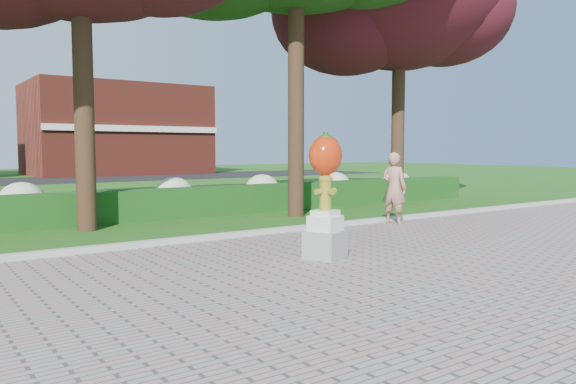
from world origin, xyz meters
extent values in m
plane|color=#275615|center=(0.00, 0.00, 0.00)|extent=(100.00, 100.00, 0.00)
cube|color=gray|center=(0.00, -4.00, 0.02)|extent=(40.00, 14.00, 0.04)
cube|color=#ADADA5|center=(0.00, 3.00, 0.07)|extent=(40.00, 0.18, 0.15)
cube|color=#143E11|center=(0.00, 7.00, 0.40)|extent=(24.00, 0.70, 0.80)
ellipsoid|color=beige|center=(-3.00, 8.00, 0.55)|extent=(1.10, 1.10, 0.99)
ellipsoid|color=beige|center=(1.00, 8.00, 0.55)|extent=(1.10, 1.10, 0.99)
ellipsoid|color=beige|center=(4.00, 8.00, 0.55)|extent=(1.10, 1.10, 0.99)
ellipsoid|color=beige|center=(7.00, 8.00, 0.55)|extent=(1.10, 1.10, 0.99)
ellipsoid|color=beige|center=(10.00, 8.00, 0.55)|extent=(1.10, 1.10, 0.99)
cube|color=black|center=(0.00, 28.00, 0.01)|extent=(50.00, 8.00, 0.02)
cube|color=maroon|center=(8.00, 34.00, 3.20)|extent=(12.00, 8.00, 6.40)
cylinder|color=black|center=(-2.00, 6.00, 3.08)|extent=(0.44, 0.44, 6.16)
cylinder|color=black|center=(3.50, 5.50, 3.64)|extent=(0.44, 0.44, 7.28)
cylinder|color=black|center=(8.50, 6.50, 2.94)|extent=(0.44, 0.44, 5.88)
ellipsoid|color=black|center=(6.92, 7.34, 6.30)|extent=(5.04, 5.04, 4.03)
ellipsoid|color=black|center=(9.97, 5.87, 6.51)|extent=(4.62, 4.62, 3.70)
cube|color=gray|center=(0.25, 0.22, 0.27)|extent=(0.73, 0.73, 0.46)
cube|color=silver|center=(0.25, 0.22, 0.62)|extent=(0.59, 0.59, 0.26)
cube|color=silver|center=(0.25, 0.22, 0.80)|extent=(0.47, 0.47, 0.09)
cylinder|color=olive|center=(0.25, 0.22, 1.10)|extent=(0.20, 0.20, 0.51)
ellipsoid|color=olive|center=(0.25, 0.22, 1.36)|extent=(0.24, 0.24, 0.17)
cylinder|color=olive|center=(0.11, 0.22, 1.15)|extent=(0.11, 0.10, 0.10)
cylinder|color=olive|center=(0.40, 0.22, 1.15)|extent=(0.11, 0.10, 0.10)
cylinder|color=olive|center=(0.25, 0.08, 1.15)|extent=(0.11, 0.11, 0.11)
cylinder|color=olive|center=(0.25, 0.22, 1.43)|extent=(0.07, 0.07, 0.05)
ellipsoid|color=#B92A09|center=(0.25, 0.22, 1.75)|extent=(0.57, 0.51, 0.66)
ellipsoid|color=#B92A09|center=(0.09, 0.22, 1.73)|extent=(0.28, 0.28, 0.42)
ellipsoid|color=#B92A09|center=(0.42, 0.22, 1.73)|extent=(0.28, 0.28, 0.42)
cylinder|color=#175C15|center=(0.25, 0.22, 2.08)|extent=(0.09, 0.09, 0.11)
ellipsoid|color=#175C15|center=(0.25, 0.22, 2.05)|extent=(0.22, 0.22, 0.07)
imported|color=#AE7763|center=(4.32, 2.60, 0.91)|extent=(0.57, 0.72, 1.73)
camera|label=1|loc=(-5.57, -6.94, 1.86)|focal=35.00mm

